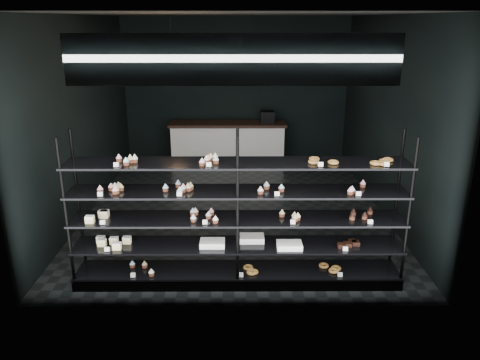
% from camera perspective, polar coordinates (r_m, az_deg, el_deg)
% --- Properties ---
extents(room, '(5.01, 6.01, 3.20)m').
position_cam_1_polar(room, '(7.76, -0.60, 7.68)').
color(room, black).
rests_on(room, ground).
extents(display_shelf, '(4.00, 0.50, 1.91)m').
position_cam_1_polar(display_shelf, '(5.73, -0.57, -6.78)').
color(display_shelf, black).
rests_on(display_shelf, room).
extents(signage, '(3.30, 0.05, 0.50)m').
position_cam_1_polar(signage, '(4.70, -0.85, 14.45)').
color(signage, '#0C0C3C').
rests_on(signage, room).
extents(pendant_lamp, '(0.32, 0.32, 0.89)m').
position_cam_1_polar(pendant_lamp, '(6.81, -8.25, 13.15)').
color(pendant_lamp, black).
rests_on(pendant_lamp, room).
extents(service_counter, '(2.55, 0.65, 1.23)m').
position_cam_1_polar(service_counter, '(10.45, -1.42, 4.46)').
color(service_counter, silver).
rests_on(service_counter, room).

